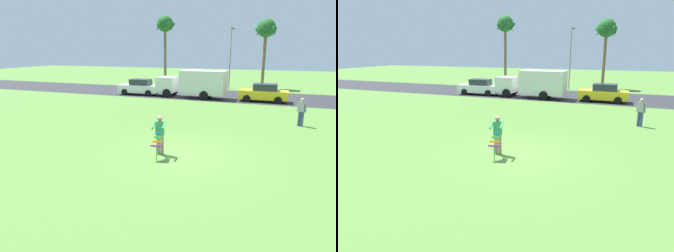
# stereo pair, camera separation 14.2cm
# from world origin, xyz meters

# --- Properties ---
(ground_plane) EXTENTS (120.00, 120.00, 0.00)m
(ground_plane) POSITION_xyz_m (0.00, 0.00, 0.00)
(ground_plane) COLOR #568438
(road_strip) EXTENTS (120.00, 8.00, 0.01)m
(road_strip) POSITION_xyz_m (0.00, 18.04, 0.01)
(road_strip) COLOR #2D2D33
(road_strip) RESTS_ON ground
(person_kite_flyer) EXTENTS (0.64, 0.72, 1.73)m
(person_kite_flyer) POSITION_xyz_m (-0.87, -0.36, 0.95)
(person_kite_flyer) COLOR gray
(person_kite_flyer) RESTS_ON ground
(kite_held) EXTENTS (0.53, 0.70, 1.12)m
(kite_held) POSITION_xyz_m (-0.74, -1.00, 0.75)
(kite_held) COLOR blue
(kite_held) RESTS_ON ground
(parked_car_white) EXTENTS (4.26, 1.96, 1.60)m
(parked_car_white) POSITION_xyz_m (-9.62, 15.65, 0.77)
(parked_car_white) COLOR white
(parked_car_white) RESTS_ON ground
(parked_truck_white_box) EXTENTS (6.76, 2.26, 2.62)m
(parked_truck_white_box) POSITION_xyz_m (-3.78, 15.65, 1.41)
(parked_truck_white_box) COLOR silver
(parked_truck_white_box) RESTS_ON ground
(parked_car_yellow) EXTENTS (4.22, 1.88, 1.60)m
(parked_car_yellow) POSITION_xyz_m (2.54, 15.64, 0.77)
(parked_car_yellow) COLOR yellow
(parked_car_yellow) RESTS_ON ground
(palm_tree_left_near) EXTENTS (2.58, 2.71, 8.86)m
(palm_tree_left_near) POSITION_xyz_m (-11.01, 26.49, 7.41)
(palm_tree_left_near) COLOR brown
(palm_tree_left_near) RESTS_ON ground
(palm_tree_right_near) EXTENTS (2.58, 2.71, 7.97)m
(palm_tree_right_near) POSITION_xyz_m (1.79, 25.59, 6.59)
(palm_tree_right_near) COLOR brown
(palm_tree_right_near) RESTS_ON ground
(streetlight_pole) EXTENTS (0.24, 1.65, 7.00)m
(streetlight_pole) POSITION_xyz_m (-1.77, 23.33, 4.00)
(streetlight_pole) COLOR #9E9EA3
(streetlight_pole) RESTS_ON ground
(person_walker_near) EXTENTS (0.51, 0.37, 1.73)m
(person_walker_near) POSITION_xyz_m (5.20, 7.29, 0.93)
(person_walker_near) COLOR #384772
(person_walker_near) RESTS_ON ground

